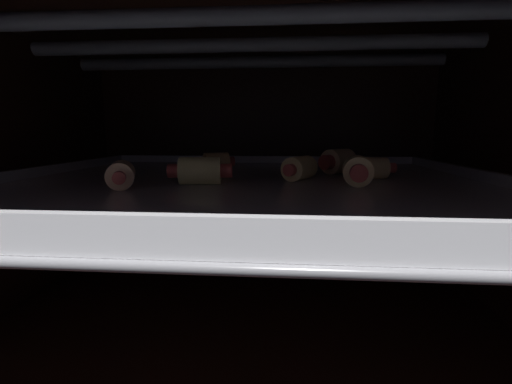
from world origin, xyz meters
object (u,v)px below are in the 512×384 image
Objects in this scene: pig_in_blanket_mid_6 at (200,171)px; pig_in_blanket_mid_4 at (216,162)px; pig_in_blanket_mid_2 at (338,161)px; pig_in_blanket_mid_5 at (300,168)px; heating_element at (248,45)px; oven_rack_mid at (249,192)px; pig_in_blanket_mid_0 at (370,168)px; baking_tray_mid at (249,184)px; pig_in_blanket_mid_1 at (357,171)px; pig_in_blanket_mid_3 at (121,175)px.

pig_in_blanket_mid_4 is at bearing 93.74° from pig_in_blanket_mid_6.
pig_in_blanket_mid_5 is at bearing -126.75° from pig_in_blanket_mid_2.
heating_element reaches higher than pig_in_blanket_mid_6.
oven_rack_mid is 6.65cm from pig_in_blanket_mid_6.
pig_in_blanket_mid_5 is (10.69, -8.24, 0.04)cm from pig_in_blanket_mid_4.
oven_rack_mid is (0.00, 0.00, -15.43)cm from heating_element.
pig_in_blanket_mid_5 is (-7.68, -1.43, 0.07)cm from pig_in_blanket_mid_0.
pig_in_blanket_mid_4 is (-5.19, 8.16, 2.64)cm from oven_rack_mid.
pig_in_blanket_mid_5 reaches higher than baking_tray_mid.
baking_tray_mid is 5.77cm from pig_in_blanket_mid_5.
baking_tray_mid is 12.60cm from pig_in_blanket_mid_2.
heating_element is 7.26× the size of pig_in_blanket_mid_6.
pig_in_blanket_mid_6 is at bearing -157.52° from pig_in_blanket_mid_5.
oven_rack_mid is 10.43× the size of pig_in_blanket_mid_2.
pig_in_blanket_mid_6 is (-4.38, -4.17, -12.66)cm from heating_element.
heating_element is 17.63cm from pig_in_blanket_mid_2.
pig_in_blanket_mid_5 is 10.70cm from pig_in_blanket_mid_6.
pig_in_blanket_mid_1 is (11.00, -3.24, 2.83)cm from oven_rack_mid.
pig_in_blanket_mid_3 is 1.20× the size of pig_in_blanket_mid_4.
pig_in_blanket_mid_3 is (-24.39, -8.26, 0.02)cm from pig_in_blanket_mid_0.
pig_in_blanket_mid_6 is at bearing -136.39° from baking_tray_mid.
baking_tray_mid is at bearing 163.61° from pig_in_blanket_mid_1.
pig_in_blanket_mid_0 is 1.21× the size of pig_in_blanket_mid_4.
pig_in_blanket_mid_6 reaches higher than pig_in_blanket_mid_0.
pig_in_blanket_mid_3 is at bearing -148.32° from oven_rack_mid.
pig_in_blanket_mid_6 is (6.82, 2.74, 0.12)cm from pig_in_blanket_mid_3.
pig_in_blanket_mid_4 is 13.50cm from pig_in_blanket_mid_5.
pig_in_blanket_mid_2 is at bearing 116.71° from pig_in_blanket_mid_0.
pig_in_blanket_mid_1 reaches higher than oven_rack_mid.
pig_in_blanket_mid_3 is (-11.21, -6.92, 1.70)cm from baking_tray_mid.
pig_in_blanket_mid_3 is at bearing -157.76° from pig_in_blanket_mid_5.
baking_tray_mid is at bearing 31.68° from pig_in_blanket_mid_3.
pig_in_blanket_mid_4 is at bearing 159.67° from pig_in_blanket_mid_0.
pig_in_blanket_mid_1 is at bearing -16.39° from heating_element.
pig_in_blanket_mid_5 is at bearing 22.48° from pig_in_blanket_mid_6.
pig_in_blanket_mid_1 is (11.00, -3.24, -12.60)cm from heating_element.
baking_tray_mid is at bearing -174.16° from pig_in_blanket_mid_0.
pig_in_blanket_mid_2 is 1.02× the size of pig_in_blanket_mid_5.
pig_in_blanket_mid_4 reaches higher than baking_tray_mid.
oven_rack_mid is 11.24× the size of pig_in_blanket_mid_4.
pig_in_blanket_mid_2 is 0.83× the size of pig_in_blanket_mid_6.
pig_in_blanket_mid_0 reaches higher than oven_rack_mid.
heating_element is at bearing -174.16° from pig_in_blanket_mid_0.
pig_in_blanket_mid_6 reaches higher than baking_tray_mid.
pig_in_blanket_mid_6 is (-4.38, -4.17, 1.82)cm from baking_tray_mid.
oven_rack_mid is at bearing -57.55° from pig_in_blanket_mid_4.
pig_in_blanket_mid_5 is (5.50, -0.08, -12.74)cm from heating_element.
pig_in_blanket_mid_5 is at bearing -0.87° from oven_rack_mid.
pig_in_blanket_mid_6 reaches higher than oven_rack_mid.
heating_element is 7.98× the size of pig_in_blanket_mid_1.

